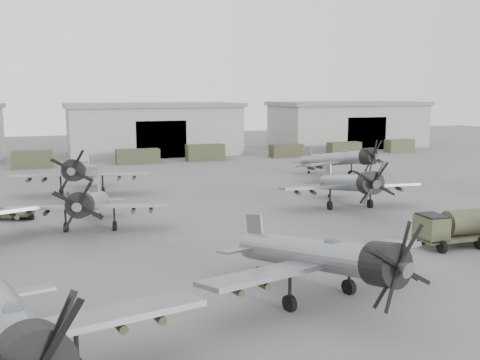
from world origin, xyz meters
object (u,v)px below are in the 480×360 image
at_px(aircraft_mid_2, 351,183).
at_px(aircraft_far_0, 81,172).
at_px(fuel_tanker, 462,225).
at_px(aircraft_mid_1, 89,203).
at_px(aircraft_near_1, 323,257).
at_px(ground_crew, 69,201).
at_px(aircraft_far_1, 342,159).
at_px(aircraft_near_0, 12,330).

bearing_deg(aircraft_mid_2, aircraft_far_0, 155.31).
xyz_separation_m(aircraft_mid_2, fuel_tanker, (0.83, -12.88, -0.90)).
distance_m(aircraft_mid_1, aircraft_mid_2, 22.83).
xyz_separation_m(aircraft_mid_1, fuel_tanker, (23.66, -12.55, -0.73)).
bearing_deg(aircraft_near_1, aircraft_far_0, 92.24).
xyz_separation_m(aircraft_mid_1, aircraft_far_0, (0.29, 14.92, 0.32)).
bearing_deg(aircraft_mid_2, ground_crew, 169.56).
bearing_deg(aircraft_mid_1, aircraft_far_1, 40.71).
relative_size(aircraft_far_0, ground_crew, 8.10).
bearing_deg(aircraft_far_1, ground_crew, 173.80).
bearing_deg(fuel_tanker, aircraft_far_0, 133.34).
distance_m(aircraft_mid_2, aircraft_far_0, 26.85).
relative_size(aircraft_near_0, ground_crew, 8.21).
xyz_separation_m(aircraft_far_0, ground_crew, (-1.48, -6.47, -1.64)).
bearing_deg(aircraft_mid_2, aircraft_near_0, -131.51).
relative_size(aircraft_mid_1, aircraft_far_1, 0.92).
distance_m(aircraft_near_0, ground_crew, 31.07).
height_order(aircraft_near_1, fuel_tanker, aircraft_near_1).
distance_m(aircraft_near_1, ground_crew, 29.02).
xyz_separation_m(aircraft_near_0, fuel_tanker, (27.73, 9.90, -1.08)).
height_order(aircraft_far_0, aircraft_far_1, aircraft_far_0).
height_order(aircraft_mid_1, ground_crew, aircraft_mid_1).
bearing_deg(ground_crew, aircraft_mid_1, -179.03).
relative_size(aircraft_far_0, aircraft_far_1, 1.06).
xyz_separation_m(aircraft_mid_1, aircraft_far_1, (31.10, 16.04, 0.21)).
height_order(aircraft_mid_1, aircraft_far_0, aircraft_far_0).
xyz_separation_m(aircraft_mid_1, aircraft_mid_2, (22.82, 0.33, 0.17)).
height_order(aircraft_near_0, aircraft_far_0, aircraft_near_0).
xyz_separation_m(aircraft_far_1, fuel_tanker, (-7.44, -28.59, -0.95)).
bearing_deg(ground_crew, aircraft_near_0, 167.61).
height_order(aircraft_mid_2, ground_crew, aircraft_mid_2).
relative_size(aircraft_mid_1, aircraft_mid_2, 0.93).
bearing_deg(fuel_tanker, aircraft_near_1, -154.26).
distance_m(aircraft_far_1, fuel_tanker, 29.55).
relative_size(aircraft_near_0, aircraft_mid_1, 1.16).
bearing_deg(aircraft_near_0, aircraft_far_0, 72.11).
xyz_separation_m(aircraft_near_1, aircraft_far_1, (21.23, 34.38, 0.01)).
xyz_separation_m(aircraft_mid_1, ground_crew, (-1.19, 8.45, -1.32)).
bearing_deg(aircraft_far_0, aircraft_near_1, -61.71).
bearing_deg(aircraft_mid_1, fuel_tanker, -14.51).
height_order(aircraft_near_0, aircraft_mid_1, aircraft_near_0).
bearing_deg(aircraft_near_0, aircraft_mid_1, 68.48).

